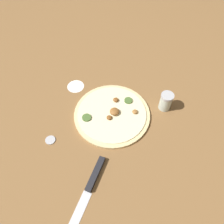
{
  "coord_description": "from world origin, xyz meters",
  "views": [
    {
      "loc": [
        -0.01,
        -0.48,
        0.7
      ],
      "look_at": [
        0.0,
        0.0,
        0.02
      ],
      "focal_mm": 35.0,
      "sensor_mm": 36.0,
      "label": 1
    }
  ],
  "objects_px": {
    "knife": "(90,187)",
    "loose_cap": "(50,140)",
    "spice_jar": "(166,101)",
    "pizza": "(112,114)"
  },
  "relations": [
    {
      "from": "spice_jar",
      "to": "knife",
      "type": "bearing_deg",
      "value": -132.65
    },
    {
      "from": "pizza",
      "to": "spice_jar",
      "type": "height_order",
      "value": "spice_jar"
    },
    {
      "from": "knife",
      "to": "spice_jar",
      "type": "distance_m",
      "value": 0.42
    },
    {
      "from": "knife",
      "to": "loose_cap",
      "type": "relative_size",
      "value": 8.86
    },
    {
      "from": "pizza",
      "to": "spice_jar",
      "type": "bearing_deg",
      "value": 8.78
    },
    {
      "from": "spice_jar",
      "to": "loose_cap",
      "type": "relative_size",
      "value": 2.09
    },
    {
      "from": "loose_cap",
      "to": "pizza",
      "type": "bearing_deg",
      "value": 25.17
    },
    {
      "from": "loose_cap",
      "to": "knife",
      "type": "bearing_deg",
      "value": -49.27
    },
    {
      "from": "knife",
      "to": "loose_cap",
      "type": "bearing_deg",
      "value": -116.36
    },
    {
      "from": "pizza",
      "to": "knife",
      "type": "xyz_separation_m",
      "value": [
        -0.08,
        -0.28,
        -0.0
      ]
    }
  ]
}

